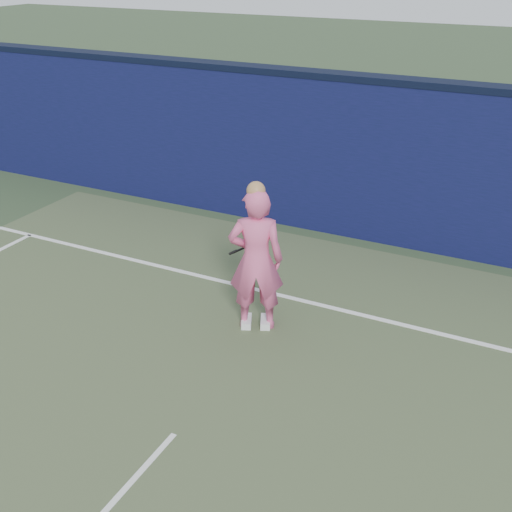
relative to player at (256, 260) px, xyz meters
The scene contains 5 objects.
ground 3.31m from the player, 86.63° to the right, with size 80.00×80.00×0.00m, color #344A2D.
backstop_wall 3.34m from the player, 86.78° to the left, with size 24.00×0.40×2.50m, color #0B1133.
wall_cap 3.70m from the player, 86.78° to the left, with size 24.00×0.42×0.10m, color black.
player is the anchor object (origin of this frame).
racket 0.49m from the player, 115.83° to the left, with size 0.39×0.41×0.29m.
Camera 1 is at (2.91, -3.03, 4.33)m, focal length 45.00 mm.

